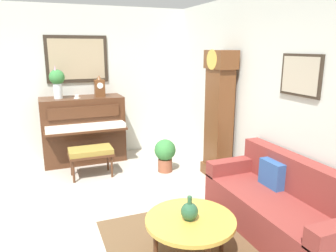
{
  "coord_description": "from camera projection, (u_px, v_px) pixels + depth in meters",
  "views": [
    {
      "loc": [
        3.62,
        -0.44,
        2.06
      ],
      "look_at": [
        -0.03,
        1.01,
        1.1
      ],
      "focal_mm": 34.4,
      "sensor_mm": 36.0,
      "label": 1
    }
  ],
  "objects": [
    {
      "name": "ground_plane",
      "position": [
        92.0,
        225.0,
        3.93
      ],
      "size": [
        6.4,
        6.0,
        0.1
      ],
      "primitive_type": "cube",
      "color": "#B2A899"
    },
    {
      "name": "wall_left",
      "position": [
        66.0,
        83.0,
        5.93
      ],
      "size": [
        0.13,
        4.9,
        2.8
      ],
      "color": "silver",
      "rests_on": "ground_plane"
    },
    {
      "name": "wall_back",
      "position": [
        262.0,
        96.0,
        4.43
      ],
      "size": [
        5.3,
        0.13,
        2.8
      ],
      "color": "silver",
      "rests_on": "ground_plane"
    },
    {
      "name": "piano",
      "position": [
        84.0,
        129.0,
        5.87
      ],
      "size": [
        0.87,
        1.44,
        1.19
      ],
      "color": "#4C2B19",
      "rests_on": "ground_plane"
    },
    {
      "name": "piano_bench",
      "position": [
        91.0,
        153.0,
        5.19
      ],
      "size": [
        0.42,
        0.7,
        0.48
      ],
      "color": "#4C2B19",
      "rests_on": "ground_plane"
    },
    {
      "name": "grandfather_clock",
      "position": [
        219.0,
        118.0,
        5.09
      ],
      "size": [
        0.52,
        0.34,
        2.03
      ],
      "color": "brown",
      "rests_on": "ground_plane"
    },
    {
      "name": "couch",
      "position": [
        281.0,
        206.0,
        3.63
      ],
      "size": [
        1.9,
        0.8,
        0.84
      ],
      "color": "maroon",
      "rests_on": "ground_plane"
    },
    {
      "name": "coffee_table",
      "position": [
        190.0,
        221.0,
        3.11
      ],
      "size": [
        0.88,
        0.88,
        0.45
      ],
      "color": "gold",
      "rests_on": "ground_plane"
    },
    {
      "name": "mantel_clock",
      "position": [
        100.0,
        87.0,
        5.81
      ],
      "size": [
        0.13,
        0.18,
        0.38
      ],
      "color": "brown",
      "rests_on": "piano"
    },
    {
      "name": "flower_vase",
      "position": [
        57.0,
        80.0,
        5.51
      ],
      "size": [
        0.26,
        0.26,
        0.58
      ],
      "color": "silver",
      "rests_on": "piano"
    },
    {
      "name": "teacup",
      "position": [
        77.0,
        97.0,
        5.6
      ],
      "size": [
        0.12,
        0.12,
        0.06
      ],
      "color": "white",
      "rests_on": "piano"
    },
    {
      "name": "green_jug",
      "position": [
        189.0,
        211.0,
        3.07
      ],
      "size": [
        0.17,
        0.17,
        0.24
      ],
      "color": "#234C33",
      "rests_on": "coffee_table"
    },
    {
      "name": "potted_plant",
      "position": [
        165.0,
        153.0,
        5.42
      ],
      "size": [
        0.36,
        0.36,
        0.56
      ],
      "color": "#935138",
      "rests_on": "ground_plane"
    }
  ]
}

